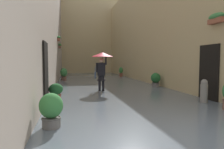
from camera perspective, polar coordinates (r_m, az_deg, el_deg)
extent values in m
plane|color=#605B56|center=(14.73, -2.96, -2.35)|extent=(60.00, 60.00, 0.00)
cube|color=slate|center=(14.72, -2.96, -2.21)|extent=(6.91, 28.14, 0.07)
cube|color=tan|center=(15.94, 11.52, 12.57)|extent=(1.80, 26.14, 8.06)
cube|color=black|center=(8.82, 25.19, 0.33)|extent=(0.08, 1.10, 2.20)
cube|color=#9E563D|center=(8.56, 26.78, 13.09)|extent=(0.20, 0.70, 0.18)
ellipsoid|color=#428947|center=(8.59, 26.82, 14.14)|extent=(0.28, 0.76, 0.24)
cube|color=#A89989|center=(14.91, -18.84, 16.08)|extent=(1.80, 26.14, 9.60)
cube|color=black|center=(7.20, -17.88, -0.20)|extent=(0.08, 1.10, 2.20)
cube|color=#9E563D|center=(15.99, -14.48, 9.28)|extent=(0.20, 0.70, 0.18)
ellipsoid|color=#387F3D|center=(16.00, -14.49, 9.85)|extent=(0.28, 0.76, 0.24)
cube|color=brown|center=(17.36, -14.25, 7.35)|extent=(0.20, 0.70, 0.18)
ellipsoid|color=#2D7033|center=(17.38, -14.26, 7.88)|extent=(0.28, 0.76, 0.24)
cube|color=tan|center=(26.76, -7.09, 11.24)|extent=(9.71, 1.80, 10.11)
cube|color=black|center=(10.47, -3.43, -4.60)|extent=(0.13, 0.25, 0.10)
cylinder|color=black|center=(10.42, -3.44, -2.30)|extent=(0.13, 0.13, 0.74)
cube|color=black|center=(10.48, -2.45, -4.59)|extent=(0.13, 0.25, 0.10)
cylinder|color=black|center=(10.43, -2.45, -2.29)|extent=(0.13, 0.13, 0.74)
cube|color=black|center=(10.37, -2.96, 1.49)|extent=(0.40, 0.26, 0.63)
cone|color=black|center=(10.40, -2.95, -0.91)|extent=(0.55, 0.55, 0.28)
sphere|color=#DBB293|center=(10.36, -2.97, 3.84)|extent=(0.23, 0.23, 0.23)
cylinder|color=black|center=(10.38, -1.70, 3.91)|extent=(0.09, 0.09, 0.44)
cylinder|color=black|center=(10.36, -4.23, 1.91)|extent=(0.09, 0.09, 0.48)
cylinder|color=black|center=(10.37, -2.64, 4.39)|extent=(0.02, 0.02, 0.41)
cone|color=red|center=(10.37, -2.64, 5.53)|extent=(1.11, 1.11, 0.22)
cylinder|color=black|center=(10.37, -2.64, 6.30)|extent=(0.01, 0.01, 0.08)
cube|color=#334766|center=(10.35, -4.66, -0.16)|extent=(0.09, 0.28, 0.32)
torus|color=#334766|center=(10.34, -4.67, 1.38)|extent=(0.05, 0.30, 0.30)
cylinder|color=#66605B|center=(4.99, -16.38, -13.06)|extent=(0.41, 0.41, 0.29)
torus|color=#56524E|center=(4.95, -16.42, -11.45)|extent=(0.44, 0.44, 0.04)
ellipsoid|color=#387F3D|center=(4.88, -16.48, -8.23)|extent=(0.53, 0.53, 0.57)
cylinder|color=brown|center=(7.81, -15.20, -6.67)|extent=(0.34, 0.34, 0.36)
torus|color=brown|center=(7.78, -15.23, -5.38)|extent=(0.38, 0.38, 0.04)
ellipsoid|color=#23602D|center=(7.75, -15.25, -3.89)|extent=(0.51, 0.51, 0.41)
cylinder|color=brown|center=(16.25, -13.14, -1.22)|extent=(0.39, 0.39, 0.36)
torus|color=brown|center=(16.23, -13.15, -0.58)|extent=(0.42, 0.42, 0.04)
ellipsoid|color=#428947|center=(16.21, -13.16, 0.57)|extent=(0.53, 0.53, 0.66)
cylinder|color=#66605B|center=(12.28, 11.94, -2.97)|extent=(0.43, 0.43, 0.30)
torus|color=#56524E|center=(12.27, 11.95, -2.28)|extent=(0.47, 0.47, 0.04)
ellipsoid|color=#23602D|center=(12.24, 11.97, -0.93)|extent=(0.55, 0.55, 0.58)
cylinder|color=brown|center=(19.46, 2.50, -0.26)|extent=(0.29, 0.29, 0.40)
torus|color=brown|center=(19.45, 2.50, 0.32)|extent=(0.33, 0.33, 0.04)
ellipsoid|color=#387F3D|center=(19.43, 2.50, 1.17)|extent=(0.37, 0.37, 0.57)
cylinder|color=gray|center=(8.21, 24.04, -5.00)|extent=(0.26, 0.26, 0.74)
sphere|color=gray|center=(8.16, 24.12, -2.03)|extent=(0.24, 0.24, 0.24)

